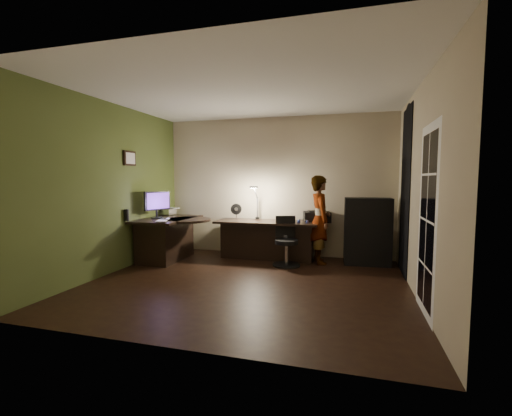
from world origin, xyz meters
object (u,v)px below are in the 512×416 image
(desk_left, at_px, (168,239))
(person, at_px, (320,220))
(cabinet, at_px, (367,231))
(desk_right, at_px, (267,240))
(office_chair, at_px, (287,241))
(monitor, at_px, (157,208))

(desk_left, relative_size, person, 0.86)
(desk_left, height_order, person, person)
(cabinet, height_order, person, person)
(desk_right, relative_size, cabinet, 1.63)
(desk_left, distance_m, office_chair, 2.21)
(desk_right, relative_size, monitor, 3.58)
(cabinet, xyz_separation_m, office_chair, (-1.34, -0.48, -0.16))
(office_chair, distance_m, person, 0.73)
(desk_left, bearing_deg, office_chair, 3.33)
(desk_right, distance_m, monitor, 2.10)
(desk_right, bearing_deg, desk_left, -162.52)
(cabinet, bearing_deg, desk_right, 178.26)
(person, bearing_deg, desk_left, 80.95)
(cabinet, height_order, monitor, cabinet)
(desk_left, height_order, desk_right, desk_left)
(monitor, bearing_deg, cabinet, 34.05)
(person, bearing_deg, desk_right, 67.40)
(desk_left, height_order, monitor, monitor)
(office_chair, height_order, person, person)
(desk_left, height_order, cabinet, cabinet)
(desk_left, xyz_separation_m, office_chair, (2.20, 0.15, 0.04))
(desk_right, bearing_deg, office_chair, -42.56)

